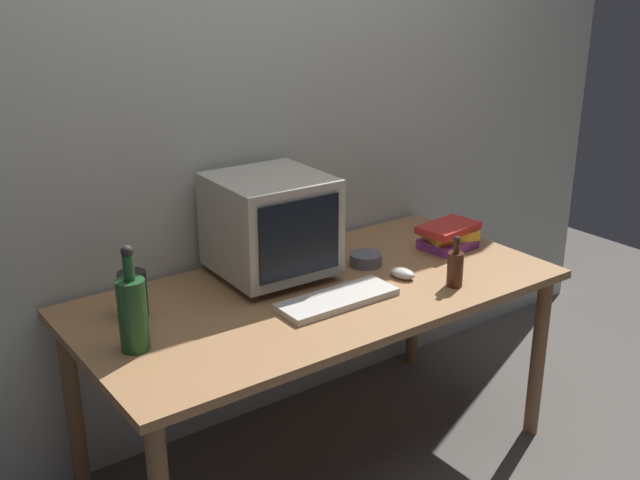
% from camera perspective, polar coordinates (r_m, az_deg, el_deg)
% --- Properties ---
extents(ground_plane, '(6.00, 6.00, 0.00)m').
position_cam_1_polar(ground_plane, '(2.99, -0.00, -16.06)').
color(ground_plane, '#56514C').
extents(back_wall, '(4.00, 0.08, 2.50)m').
position_cam_1_polar(back_wall, '(2.86, -5.65, 9.62)').
color(back_wall, beige).
rests_on(back_wall, ground).
extents(desk, '(1.69, 0.82, 0.70)m').
position_cam_1_polar(desk, '(2.67, -0.00, -5.13)').
color(desk, '#9E7047').
rests_on(desk, ground).
extents(crt_monitor, '(0.39, 0.40, 0.37)m').
position_cam_1_polar(crt_monitor, '(2.68, -3.74, 1.12)').
color(crt_monitor, '#B2AD9E').
rests_on(crt_monitor, desk).
extents(keyboard, '(0.42, 0.15, 0.02)m').
position_cam_1_polar(keyboard, '(2.53, 1.32, -4.47)').
color(keyboard, beige).
rests_on(keyboard, desk).
extents(computer_mouse, '(0.08, 0.11, 0.04)m').
position_cam_1_polar(computer_mouse, '(2.74, 6.20, -2.50)').
color(computer_mouse, beige).
rests_on(computer_mouse, desk).
extents(bottle_tall, '(0.09, 0.09, 0.32)m').
position_cam_1_polar(bottle_tall, '(2.26, -13.88, -5.21)').
color(bottle_tall, '#1E4C23').
rests_on(bottle_tall, desk).
extents(bottle_short, '(0.06, 0.06, 0.18)m').
position_cam_1_polar(bottle_short, '(2.68, 10.10, -2.05)').
color(bottle_short, '#472314').
rests_on(bottle_short, desk).
extents(book_stack, '(0.26, 0.20, 0.10)m').
position_cam_1_polar(book_stack, '(3.03, 9.60, 0.33)').
color(book_stack, '#843893').
rests_on(book_stack, desk).
extents(cd_spindle, '(0.12, 0.12, 0.04)m').
position_cam_1_polar(cd_spindle, '(2.84, 3.44, -1.45)').
color(cd_spindle, '#595B66').
rests_on(cd_spindle, desk).
extents(metal_canister, '(0.09, 0.09, 0.15)m').
position_cam_1_polar(metal_canister, '(2.49, -13.84, -3.95)').
color(metal_canister, black).
rests_on(metal_canister, desk).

